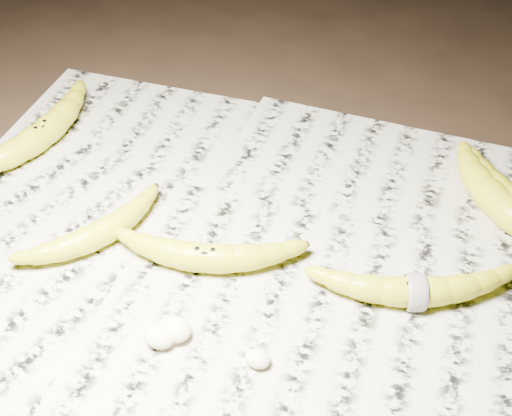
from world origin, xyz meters
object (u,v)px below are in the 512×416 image
at_px(banana_left_a, 41,133).
at_px(banana_center, 206,256).
at_px(banana_left_b, 98,232).
at_px(banana_upper_b, 502,203).
at_px(banana_taped, 416,290).

height_order(banana_left_a, banana_center, banana_left_a).
height_order(banana_left_a, banana_left_b, banana_left_a).
xyz_separation_m(banana_left_a, banana_center, (0.31, -0.12, -0.00)).
bearing_deg(banana_upper_b, banana_taped, -69.13).
height_order(banana_left_b, banana_center, banana_center).
bearing_deg(banana_left_b, banana_upper_b, -34.02).
bearing_deg(banana_center, banana_left_a, 141.58).
xyz_separation_m(banana_left_b, banana_center, (0.13, 0.01, 0.00)).
bearing_deg(banana_left_a, banana_upper_b, -74.55).
xyz_separation_m(banana_left_a, banana_left_b, (0.17, -0.13, -0.00)).
relative_size(banana_left_b, banana_upper_b, 0.82).
relative_size(banana_center, banana_upper_b, 0.94).
bearing_deg(banana_taped, banana_upper_b, 46.72).
relative_size(banana_center, banana_taped, 0.94).
relative_size(banana_left_b, banana_center, 0.87).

